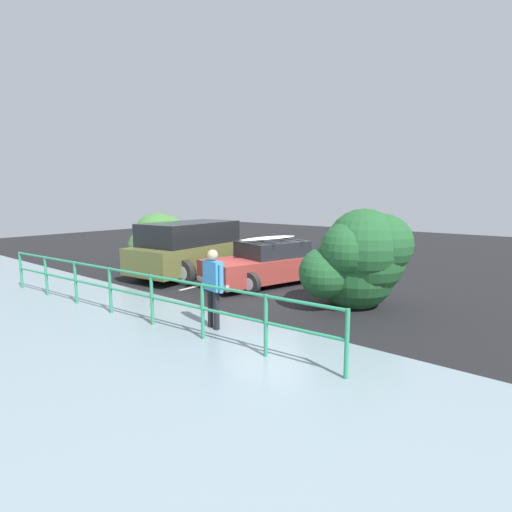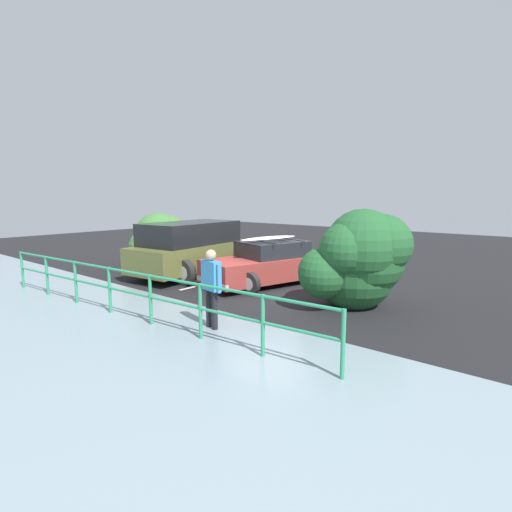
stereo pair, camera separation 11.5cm
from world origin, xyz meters
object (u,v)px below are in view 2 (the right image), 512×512
Objects in this scene: suv_car at (191,248)px; bush_near_left at (359,258)px; person_bystander at (211,281)px; bush_near_right at (163,242)px; sedan_car at (269,263)px.

bush_near_left is (-6.29, 0.16, 0.30)m from suv_car.
bush_near_left is at bearing -116.69° from person_bystander.
person_bystander is at bearing 150.12° from bush_near_right.
person_bystander is 0.66× the size of bush_near_right.
sedan_car is 1.74× the size of bush_near_left.
bush_near_left is 8.20m from bush_near_right.
sedan_car is at bearing -175.54° from bush_near_right.
bush_near_left is 1.01× the size of bush_near_right.
person_bystander is at bearing 63.31° from bush_near_left.
person_bystander reaches higher than sedan_car.
suv_car is at bearing -37.03° from person_bystander.
sedan_car is 4.85m from bush_near_right.
suv_car is 5.79m from person_bystander.
bush_near_right is (1.89, -0.26, 0.04)m from suv_car.
person_bystander is at bearing 142.97° from suv_car.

